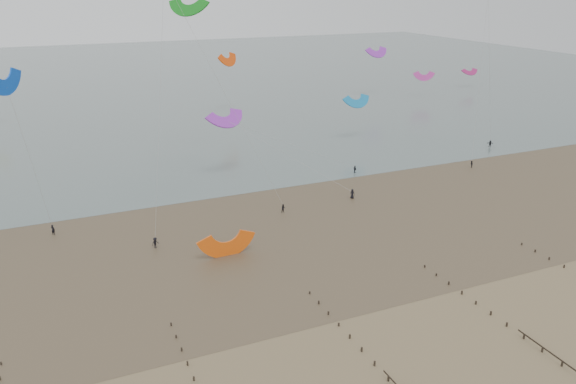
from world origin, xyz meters
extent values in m
plane|color=brown|center=(0.00, 0.00, 0.00)|extent=(500.00, 500.00, 0.00)
plane|color=#475654|center=(0.00, 200.00, 0.03)|extent=(500.00, 500.00, 0.00)
plane|color=#473A28|center=(0.00, 35.00, 0.01)|extent=(500.00, 500.00, 0.00)
ellipsoid|color=slate|center=(-18.00, 22.00, 0.01)|extent=(23.60, 14.36, 0.01)
ellipsoid|color=slate|center=(12.00, 38.00, 0.01)|extent=(33.64, 18.32, 0.01)
ellipsoid|color=slate|center=(45.00, 30.00, 0.01)|extent=(19.65, 13.67, 0.01)
cube|color=black|center=(-32.00, 9.37, 0.19)|extent=(0.16, 0.16, 0.48)
cube|color=black|center=(-32.00, 12.00, 0.17)|extent=(0.16, 0.16, 0.45)
cube|color=black|center=(-14.00, 1.47, 0.23)|extent=(0.16, 0.16, 0.57)
cube|color=black|center=(-14.00, 4.11, 0.22)|extent=(0.16, 0.16, 0.54)
cube|color=black|center=(-14.00, 6.74, 0.20)|extent=(0.16, 0.16, 0.51)
cube|color=black|center=(-14.00, 9.37, 0.19)|extent=(0.16, 0.16, 0.48)
cube|color=black|center=(-14.00, 12.00, 0.17)|extent=(0.16, 0.16, 0.45)
cube|color=black|center=(4.00, -6.42, 0.28)|extent=(0.16, 0.16, 0.65)
cube|color=black|center=(4.00, -3.79, 0.26)|extent=(0.16, 0.16, 0.62)
cube|color=black|center=(4.00, -1.16, 0.25)|extent=(0.16, 0.16, 0.59)
cube|color=black|center=(4.00, 1.47, 0.23)|extent=(0.16, 0.16, 0.57)
cube|color=black|center=(4.00, 4.11, 0.22)|extent=(0.16, 0.16, 0.54)
cube|color=black|center=(4.00, 6.74, 0.20)|extent=(0.16, 0.16, 0.51)
cube|color=black|center=(4.00, 9.37, 0.19)|extent=(0.16, 0.16, 0.48)
cube|color=black|center=(4.00, 12.00, 0.17)|extent=(0.16, 0.16, 0.45)
cube|color=black|center=(22.00, -11.68, 0.31)|extent=(0.16, 0.16, 0.71)
cube|color=black|center=(22.00, -9.05, 0.29)|extent=(0.16, 0.16, 0.68)
cube|color=black|center=(22.00, -6.42, 0.28)|extent=(0.16, 0.16, 0.65)
cube|color=black|center=(22.00, -3.79, 0.26)|extent=(0.16, 0.16, 0.62)
cube|color=black|center=(22.00, -1.16, 0.25)|extent=(0.16, 0.16, 0.59)
cube|color=black|center=(22.00, 1.47, 0.23)|extent=(0.16, 0.16, 0.57)
cube|color=black|center=(22.00, 4.11, 0.22)|extent=(0.16, 0.16, 0.54)
cube|color=black|center=(22.00, 6.74, 0.20)|extent=(0.16, 0.16, 0.51)
cube|color=black|center=(22.00, 9.37, 0.19)|extent=(0.16, 0.16, 0.48)
cube|color=black|center=(22.00, 12.00, 0.17)|extent=(0.16, 0.16, 0.45)
cube|color=black|center=(40.00, 4.11, 0.22)|extent=(0.16, 0.16, 0.54)
cube|color=black|center=(40.00, 6.74, 0.20)|extent=(0.16, 0.16, 0.51)
cube|color=black|center=(40.00, 9.37, 0.19)|extent=(0.16, 0.16, 0.48)
cube|color=black|center=(40.00, 12.00, 0.17)|extent=(0.16, 0.16, 0.45)
imported|color=black|center=(-25.66, 44.65, 0.88)|extent=(0.76, 0.73, 1.75)
imported|color=black|center=(26.01, 39.71, 0.92)|extent=(1.05, 1.03, 1.83)
imported|color=black|center=(58.80, 45.51, 0.79)|extent=(0.97, 0.97, 1.59)
imported|color=black|center=(-11.65, 33.39, 0.86)|extent=(1.28, 1.05, 1.72)
imported|color=black|center=(74.19, 56.76, 0.81)|extent=(1.52, 1.24, 1.62)
imported|color=black|center=(11.55, 38.47, 0.79)|extent=(0.80, 0.64, 1.57)
imported|color=black|center=(33.88, 52.46, 0.81)|extent=(0.46, 0.97, 1.61)
camera|label=1|loc=(-23.73, -44.87, 37.81)|focal=35.00mm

